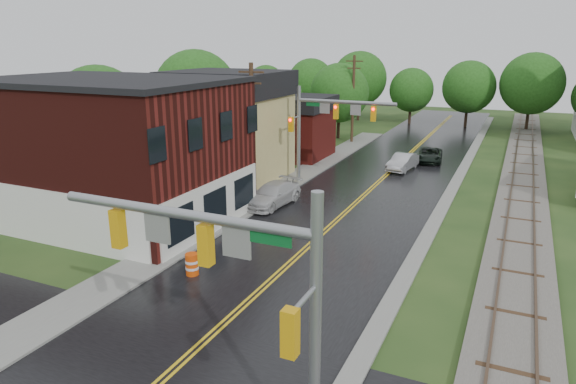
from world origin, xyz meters
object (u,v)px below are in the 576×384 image
Objects in this scene: traffic_signal_far at (326,118)px; sedan_silver at (403,162)px; utility_pole_c at (353,98)px; tree_left_a at (100,112)px; tree_left_c at (275,101)px; suv_dark at (430,155)px; tree_left_e at (340,94)px; traffic_signal_near at (233,270)px; pickup_white at (273,195)px; tree_left_b at (197,94)px; utility_pole_b at (252,129)px; construction_barrel at (192,264)px; brick_building at (111,150)px.

traffic_signal_far reaches higher than sedan_silver.
utility_pole_c is 25.67m from tree_left_a.
tree_left_a reaches higher than tree_left_c.
traffic_signal_far is 1.67× the size of suv_dark.
tree_left_a reaches higher than tree_left_e.
traffic_signal_near is 30.66m from tree_left_a.
pickup_white is at bearing -85.04° from utility_pole_c.
sedan_silver is at bearing -52.84° from utility_pole_c.
tree_left_b reaches higher than traffic_signal_far.
traffic_signal_far is 0.82× the size of utility_pole_b.
tree_left_e is at bearing 136.89° from sedan_silver.
tree_left_e is at bearing 105.41° from pickup_white.
suv_dark is 28.71m from construction_barrel.
pickup_white is at bearing 96.60° from construction_barrel.
tree_left_b reaches higher than brick_building.
utility_pole_c is 34.41m from construction_barrel.
utility_pole_c is at bearing 30.20° from tree_left_c.
tree_left_a is 1.97× the size of suv_dark.
tree_left_c is (-17.32, 37.90, -0.46)m from traffic_signal_near.
utility_pole_b is (-10.27, 20.00, -0.25)m from traffic_signal_near.
tree_left_e is (-2.05, 23.90, 0.09)m from utility_pole_b.
tree_left_a is at bearing 139.53° from traffic_signal_near.
tree_left_e reaches higher than sedan_silver.
tree_left_e is 36.54m from construction_barrel.
suv_dark is 0.89× the size of pickup_white.
tree_left_e is at bearing 83.29° from brick_building.
utility_pole_b is at bearing 158.11° from pickup_white.
tree_left_a is 1.13× the size of tree_left_c.
utility_pole_c is at bearing 95.48° from construction_barrel.
tree_left_c is 16.26m from sedan_silver.
utility_pole_c is at bearing 90.00° from utility_pole_b.
tree_left_c is 16.73m from suv_dark.
traffic_signal_near is 0.90× the size of tree_left_e.
tree_left_e is at bearing 98.42° from construction_barrel.
tree_left_b is 21.71m from suv_dark.
suv_dark is at bearing 36.18° from tree_left_a.
construction_barrel is at bearing -90.23° from traffic_signal_far.
tree_left_b is 2.20× the size of suv_dark.
traffic_signal_far is 6.01m from utility_pole_b.
brick_building is 27.67m from suv_dark.
tree_left_b is (-21.32, 29.90, 0.75)m from traffic_signal_near.
utility_pole_b is 22.00m from utility_pole_c.
traffic_signal_far is at bearing -123.64° from suv_dark.
construction_barrel is at bearing 131.22° from traffic_signal_near.
utility_pole_b is 2.05× the size of suv_dark.
tree_left_c is at bearing 63.44° from tree_left_b.
traffic_signal_far is 0.96× the size of tree_left_c.
utility_pole_c is 2.05× the size of suv_dark.
construction_barrel is at bearing -81.58° from tree_left_e.
tree_left_b reaches higher than pickup_white.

